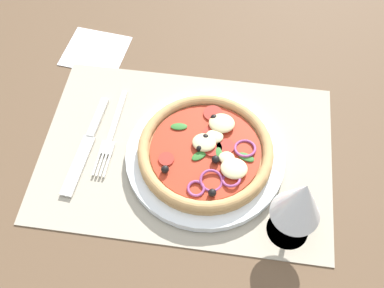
{
  "coord_description": "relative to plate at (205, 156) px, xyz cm",
  "views": [
    {
      "loc": [
        -6.63,
        40.32,
        66.7
      ],
      "look_at": [
        -1.01,
        0.0,
        2.88
      ],
      "focal_mm": 43.01,
      "sensor_mm": 36.0,
      "label": 1
    }
  ],
  "objects": [
    {
      "name": "ground_plane",
      "position": [
        3.37,
        -0.98,
        -2.34
      ],
      "size": [
        190.0,
        140.0,
        2.4
      ],
      "primitive_type": "cube",
      "color": "brown"
    },
    {
      "name": "wine_glass",
      "position": [
        -14.03,
        10.8,
        9.22
      ],
      "size": [
        7.2,
        7.2,
        14.9
      ],
      "color": "silver",
      "rests_on": "ground_plane"
    },
    {
      "name": "pizza",
      "position": [
        -0.15,
        -0.01,
        1.85
      ],
      "size": [
        22.21,
        22.21,
        2.62
      ],
      "color": "tan",
      "rests_on": "plate"
    },
    {
      "name": "napkin",
      "position": [
        24.49,
        -21.74,
        -0.96
      ],
      "size": [
        12.93,
        11.89,
        0.36
      ],
      "primitive_type": "cube",
      "rotation": [
        0.0,
        0.0,
        -0.11
      ],
      "color": "white",
      "rests_on": "ground_plane"
    },
    {
      "name": "plate",
      "position": [
        0.0,
        0.0,
        0.0
      ],
      "size": [
        26.38,
        26.38,
        1.48
      ],
      "primitive_type": "cylinder",
      "color": "white",
      "rests_on": "placemat"
    },
    {
      "name": "fork",
      "position": [
        16.66,
        -2.01,
        -0.52
      ],
      "size": [
        2.36,
        18.04,
        0.44
      ],
      "rotation": [
        0.0,
        0.0,
        1.54
      ],
      "color": "silver",
      "rests_on": "placemat"
    },
    {
      "name": "placemat",
      "position": [
        3.37,
        -0.98,
        -0.94
      ],
      "size": [
        48.97,
        33.52,
        0.4
      ],
      "primitive_type": "cube",
      "color": "#A39984",
      "rests_on": "ground_plane"
    },
    {
      "name": "knife",
      "position": [
        20.35,
        0.39,
        -0.48
      ],
      "size": [
        3.36,
        20.07,
        0.62
      ],
      "rotation": [
        0.0,
        0.0,
        1.49
      ],
      "color": "silver",
      "rests_on": "placemat"
    }
  ]
}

